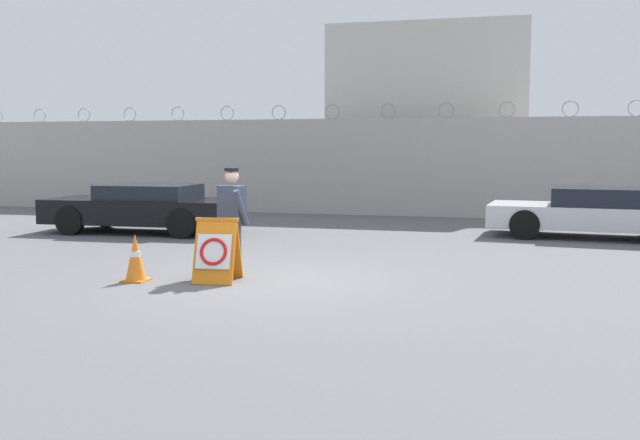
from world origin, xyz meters
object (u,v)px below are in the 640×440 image
(security_guard, at_px, (232,215))
(barricade_sign, at_px, (217,250))
(parked_car_far_side, at_px, (594,212))
(parked_car_front_coupe, at_px, (143,208))
(traffic_cone_near, at_px, (135,258))

(security_guard, bearing_deg, barricade_sign, -75.38)
(security_guard, relative_size, parked_car_far_side, 0.37)
(barricade_sign, bearing_deg, parked_car_front_coupe, 121.98)
(traffic_cone_near, bearing_deg, parked_car_front_coupe, 117.74)
(security_guard, height_order, parked_car_far_side, security_guard)
(security_guard, relative_size, traffic_cone_near, 2.35)
(barricade_sign, height_order, parked_car_far_side, parked_car_far_side)
(traffic_cone_near, relative_size, parked_car_far_side, 0.16)
(barricade_sign, relative_size, security_guard, 0.57)
(barricade_sign, xyz_separation_m, traffic_cone_near, (-1.27, -0.29, -0.13))
(security_guard, relative_size, parked_car_front_coupe, 0.38)
(traffic_cone_near, bearing_deg, parked_car_far_side, 44.78)
(security_guard, xyz_separation_m, parked_car_far_side, (6.36, 6.72, -0.40))
(barricade_sign, xyz_separation_m, parked_car_front_coupe, (-4.32, 5.51, 0.12))
(security_guard, distance_m, parked_car_far_side, 9.27)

